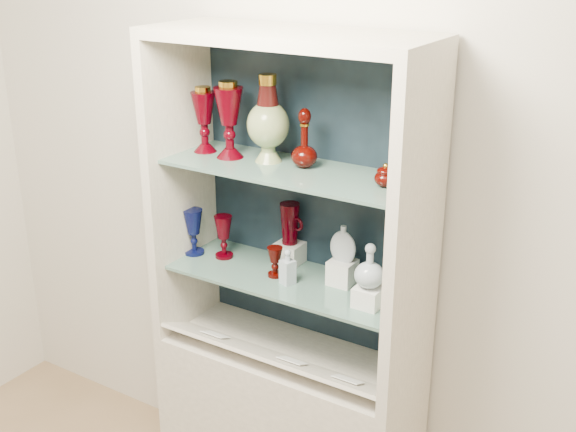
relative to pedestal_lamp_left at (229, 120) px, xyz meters
The scene contains 30 objects.
wall_back 0.39m from the pedestal_lamp_left, 37.17° to the left, with size 3.50×0.02×2.80m, color beige.
cabinet_base 1.26m from the pedestal_lamp_left, ahead, with size 1.00×0.40×0.75m, color #BCB3A1.
cabinet_back_panel 0.42m from the pedestal_lamp_left, 32.77° to the left, with size 0.98×0.02×1.15m, color black.
cabinet_side_left 0.36m from the pedestal_lamp_left, behind, with size 0.04×0.40×1.15m, color #BCB3A1.
cabinet_side_right 0.79m from the pedestal_lamp_left, ahead, with size 0.04×0.40×1.15m, color #BCB3A1.
cabinet_top_cap 0.41m from the pedestal_lamp_left, ahead, with size 1.00×0.40×0.04m, color #BCB3A1.
shelf_lower 0.62m from the pedestal_lamp_left, ahead, with size 0.92×0.34×0.01m, color slate.
shelf_upper 0.30m from the pedestal_lamp_left, ahead, with size 0.92×0.34×0.01m, color slate.
label_ledge 0.88m from the pedestal_lamp_left, 26.63° to the right, with size 0.92×0.18×0.01m, color #BCB3A1.
label_card_0 0.82m from the pedestal_lamp_left, 88.97° to the right, with size 0.10×0.07×0.00m, color white.
label_card_1 1.00m from the pedestal_lamp_left, 12.89° to the right, with size 0.10×0.07×0.00m, color white.
label_card_2 0.90m from the pedestal_lamp_left, 20.61° to the right, with size 0.10×0.07×0.00m, color white.
pedestal_lamp_left is the anchor object (origin of this frame).
pedestal_lamp_right 0.13m from the pedestal_lamp_left, behind, with size 0.09×0.09×0.24m, color #410008, non-canonical shape.
enamel_urn 0.15m from the pedestal_lamp_left, 12.51° to the left, with size 0.15×0.15×0.31m, color #07440E, non-canonical shape.
ruby_decanter_a 0.30m from the pedestal_lamp_left, ahead, with size 0.09×0.09×0.23m, color #3A0602, non-canonical shape.
ruby_decanter_b 0.70m from the pedestal_lamp_left, ahead, with size 0.09×0.09×0.22m, color #3A0602, non-canonical shape.
lidded_bowl 0.63m from the pedestal_lamp_left, ahead, with size 0.07×0.07×0.08m, color #3A0602, non-canonical shape.
cobalt_goblet 0.50m from the pedestal_lamp_left, behind, with size 0.08×0.08×0.18m, color #090E3E, non-canonical shape.
ruby_goblet_tall 0.48m from the pedestal_lamp_left, 162.08° to the left, with size 0.07×0.07×0.17m, color #410008, non-canonical shape.
ruby_goblet_small 0.54m from the pedestal_lamp_left, ahead, with size 0.06×0.06×0.11m, color #3A0602, non-canonical shape.
riser_ruby_pitcher 0.56m from the pedestal_lamp_left, 31.48° to the left, with size 0.10×0.10×0.08m, color silver.
ruby_pitcher 0.45m from the pedestal_lamp_left, 31.48° to the left, with size 0.12×0.08×0.16m, color #410008, non-canonical shape.
clear_square_bottle 0.57m from the pedestal_lamp_left, ahead, with size 0.05×0.05×0.13m, color #99A9B5, non-canonical shape.
riser_flat_flask 0.68m from the pedestal_lamp_left, ahead, with size 0.09×0.09×0.09m, color silver.
flat_flask 0.60m from the pedestal_lamp_left, ahead, with size 0.10×0.04×0.14m, color #B1BCC5, non-canonical shape.
riser_clear_round_decanter 0.80m from the pedestal_lamp_left, ahead, with size 0.09×0.09×0.07m, color silver.
clear_round_decanter 0.73m from the pedestal_lamp_left, ahead, with size 0.10×0.10×0.15m, color #99A9B5, non-canonical shape.
riser_cameo_medallion 0.86m from the pedestal_lamp_left, ahead, with size 0.08×0.08×0.10m, color silver.
cameo_medallion 0.80m from the pedestal_lamp_left, ahead, with size 0.11×0.04×0.13m, color black, non-canonical shape.
Camera 1 is at (1.26, -0.49, 2.22)m, focal length 45.00 mm.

